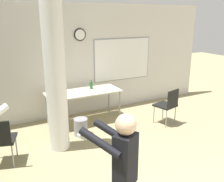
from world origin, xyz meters
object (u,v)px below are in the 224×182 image
(folding_table, at_px, (83,94))
(chair_near_pillar, at_px, (1,138))
(chair_mid_room, at_px, (168,104))
(bottle_on_table, at_px, (91,85))
(person_playing_front, at_px, (123,171))

(folding_table, xyz_separation_m, chair_near_pillar, (-1.93, -1.11, -0.21))
(folding_table, xyz_separation_m, chair_mid_room, (1.71, -1.04, -0.21))
(bottle_on_table, xyz_separation_m, chair_near_pillar, (-2.18, -1.23, -0.34))
(chair_mid_room, bearing_deg, folding_table, 148.64)
(folding_table, height_order, bottle_on_table, bottle_on_table)
(bottle_on_table, relative_size, chair_near_pillar, 0.26)
(bottle_on_table, height_order, chair_mid_room, bottle_on_table)
(bottle_on_table, relative_size, person_playing_front, 0.14)
(folding_table, relative_size, chair_near_pillar, 2.04)
(chair_mid_room, xyz_separation_m, person_playing_front, (-2.57, -2.35, 0.42))
(bottle_on_table, distance_m, chair_near_pillar, 2.53)
(chair_mid_room, bearing_deg, chair_near_pillar, -178.88)
(folding_table, distance_m, person_playing_front, 3.51)
(folding_table, distance_m, chair_near_pillar, 2.23)
(bottle_on_table, distance_m, chair_mid_room, 1.89)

